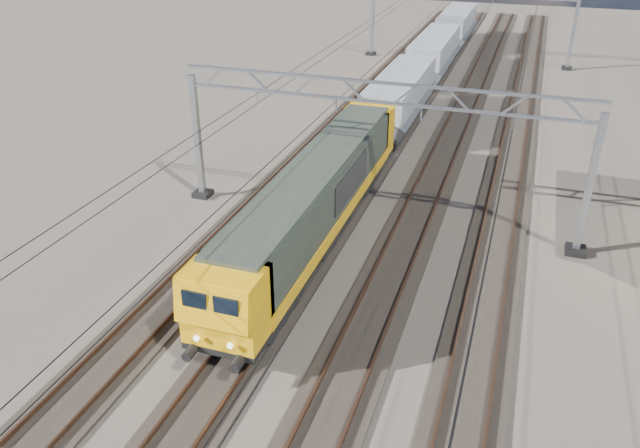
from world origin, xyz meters
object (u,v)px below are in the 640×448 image
(hopper_wagon_mid, at_px, (434,52))
(hopper_wagon_lead, at_px, (400,95))
(hopper_wagon_third, at_px, (456,25))
(catenary_gantry_far, at_px, (469,21))
(locomotive, at_px, (317,197))
(catenary_gantry_mid, at_px, (376,149))

(hopper_wagon_mid, bearing_deg, hopper_wagon_lead, -90.00)
(hopper_wagon_lead, xyz_separation_m, hopper_wagon_third, (0.00, 28.40, 0.00))
(catenary_gantry_far, relative_size, locomotive, 0.94)
(catenary_gantry_far, distance_m, hopper_wagon_mid, 7.39)
(catenary_gantry_far, distance_m, hopper_wagon_lead, 21.27)
(catenary_gantry_mid, distance_m, hopper_wagon_mid, 29.20)
(locomotive, bearing_deg, catenary_gantry_far, 87.05)
(locomotive, xyz_separation_m, hopper_wagon_lead, (-0.00, 17.70, -0.09))
(catenary_gantry_far, relative_size, hopper_wagon_mid, 1.53)
(catenary_gantry_mid, relative_size, catenary_gantry_far, 1.00)
(catenary_gantry_mid, relative_size, hopper_wagon_lead, 1.53)
(locomotive, distance_m, hopper_wagon_lead, 17.70)
(hopper_wagon_lead, bearing_deg, catenary_gantry_far, 84.59)
(catenary_gantry_mid, xyz_separation_m, hopper_wagon_lead, (-2.00, 14.89, -1.67))
(locomotive, relative_size, hopper_wagon_lead, 1.62)
(catenary_gantry_mid, relative_size, hopper_wagon_third, 1.53)
(hopper_wagon_mid, relative_size, hopper_wagon_third, 1.00)
(catenary_gantry_far, xyz_separation_m, hopper_wagon_lead, (-2.00, -21.11, -1.67))
(catenary_gantry_far, bearing_deg, hopper_wagon_lead, -95.41)
(catenary_gantry_mid, bearing_deg, catenary_gantry_far, 90.00)
(catenary_gantry_mid, distance_m, hopper_wagon_lead, 15.11)
(hopper_wagon_mid, bearing_deg, catenary_gantry_mid, -86.07)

